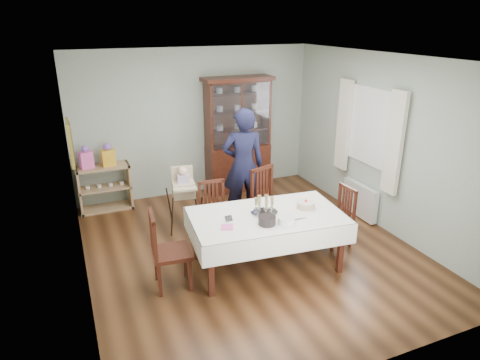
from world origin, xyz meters
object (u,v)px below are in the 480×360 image
chair_far_left (215,226)px  chair_end_left (171,265)px  gift_bag_orange (108,156)px  dining_table (266,240)px  chair_end_right (336,228)px  woman (243,166)px  birthday_cake (306,205)px  sideboard (105,188)px  high_chair (184,204)px  chair_far_right (270,215)px  gift_bag_pink (86,158)px  china_cabinet (238,134)px  champagne_tray (264,209)px

chair_far_left → chair_end_left: bearing=-132.0°
chair_far_left → gift_bag_orange: size_ratio=2.35×
dining_table → chair_end_right: (1.22, 0.14, -0.12)m
woman → birthday_cake: 1.52m
chair_far_left → sideboard: bearing=130.2°
chair_end_right → high_chair: high_chair is taller
dining_table → chair_far_right: size_ratio=2.03×
dining_table → sideboard: size_ratio=2.34×
birthday_cake → chair_far_left: bearing=137.8°
woman → birthday_cake: (0.27, -1.49, -0.13)m
gift_bag_pink → birthday_cake: bearing=-46.9°
chair_end_left → chair_end_right: 2.52m
china_cabinet → gift_bag_orange: china_cabinet is taller
chair_far_right → sideboard: bearing=121.7°
chair_far_right → high_chair: (-1.17, 0.70, 0.09)m
dining_table → gift_bag_orange: (-1.66, 2.74, 0.59)m
sideboard → woman: bearing=-32.0°
chair_end_left → champagne_tray: (1.29, 0.02, 0.52)m
gift_bag_orange → woman: bearing=-33.0°
gift_bag_orange → chair_far_left: bearing=-56.4°
woman → high_chair: (-0.99, 0.07, -0.54)m
china_cabinet → high_chair: bearing=-139.8°
chair_far_left → gift_bag_pink: bearing=135.1°
china_cabinet → champagne_tray: 2.79m
birthday_cake → gift_bag_pink: 3.79m
chair_end_left → chair_end_right: (2.52, 0.10, -0.04)m
dining_table → chair_end_right: chair_end_right is taller
sideboard → chair_end_left: size_ratio=0.89×
chair_far_right → woman: size_ratio=0.55×
chair_far_right → chair_end_right: size_ratio=1.17×
sideboard → gift_bag_orange: 0.59m
chair_end_left → woman: 2.23m
chair_end_left → birthday_cake: bearing=-86.5°
china_cabinet → gift_bag_orange: size_ratio=5.45×
woman → gift_bag_pink: woman is taller
china_cabinet → champagne_tray: size_ratio=6.01×
gift_bag_orange → high_chair: bearing=-51.2°
sideboard → high_chair: size_ratio=0.87×
sideboard → chair_end_right: 3.98m
dining_table → china_cabinet: (0.73, 2.73, 0.74)m
chair_far_right → birthday_cake: chair_far_right is taller
dining_table → champagne_tray: champagne_tray is taller
gift_bag_pink → chair_end_left: bearing=-75.1°
chair_end_right → dining_table: bearing=-86.8°
chair_far_right → high_chair: size_ratio=1.01×
chair_far_left → chair_far_right: (0.89, -0.03, 0.03)m
gift_bag_pink → sideboard: bearing=4.7°
champagne_tray → high_chair: bearing=114.9°
chair_end_left → gift_bag_orange: bearing=13.2°
china_cabinet → birthday_cake: bearing=-93.3°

